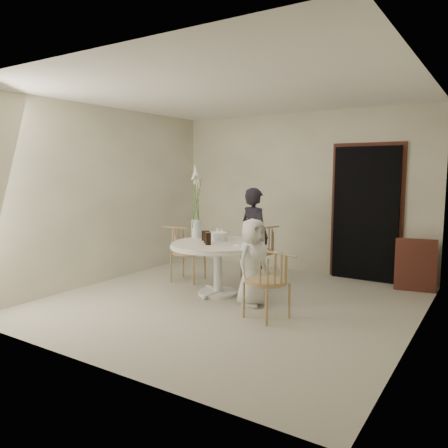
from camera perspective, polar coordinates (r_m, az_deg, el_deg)
The scene contains 18 objects.
ground at distance 5.85m, azimuth 0.74°, elevation -10.20°, with size 4.50×4.50×0.00m, color beige.
room_shell at distance 5.59m, azimuth 0.77°, elevation 5.88°, with size 4.50×4.50×4.50m.
doorway at distance 7.20m, azimuth 18.02°, elevation 1.24°, with size 1.00×0.10×2.10m, color black.
door_trim at distance 7.23m, azimuth 18.12°, elevation 1.74°, with size 1.12×0.03×2.22m, color maroon.
table at distance 6.09m, azimuth -0.80°, elevation -3.53°, with size 1.33×1.33×0.73m.
picture_frame at distance 6.90m, azimuth 23.75°, elevation -4.91°, with size 0.57×0.04×0.76m, color maroon.
chair_far at distance 7.00m, azimuth 5.23°, elevation -2.78°, with size 0.56×0.59×0.84m.
chair_right at distance 5.06m, azimuth 6.54°, elevation -6.75°, with size 0.57×0.54×0.82m.
chair_left at distance 6.91m, azimuth -5.61°, elevation -2.84°, with size 0.56×0.52×0.85m.
girl at distance 6.66m, azimuth 3.99°, elevation -1.58°, with size 0.54×0.35×1.47m, color black.
boy at distance 5.62m, azimuth 3.78°, elevation -5.00°, with size 0.55×0.36×1.13m, color white.
birthday_cake at distance 6.26m, azimuth -0.76°, elevation -1.63°, with size 0.25×0.25×0.17m.
cola_tumbler_a at distance 6.05m, azimuth -2.28°, elevation -1.68°, with size 0.08×0.08×0.17m, color black.
cola_tumbler_b at distance 5.90m, azimuth -2.09°, elevation -1.91°, with size 0.08×0.08×0.17m, color black.
cola_tumbler_c at distance 6.26m, azimuth -2.63°, elevation -1.51°, with size 0.07×0.07×0.15m, color black.
cola_tumbler_d at distance 6.23m, azimuth -2.34°, elevation -1.61°, with size 0.06×0.06×0.13m, color black.
plate_stack at distance 5.74m, azimuth 2.21°, elevation -2.78°, with size 0.19×0.19×0.05m, color silver.
flower_vase at distance 6.47m, azimuth -3.65°, elevation 1.89°, with size 0.15×0.15×1.10m.
Camera 1 is at (2.95, -4.74, 1.73)m, focal length 35.00 mm.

